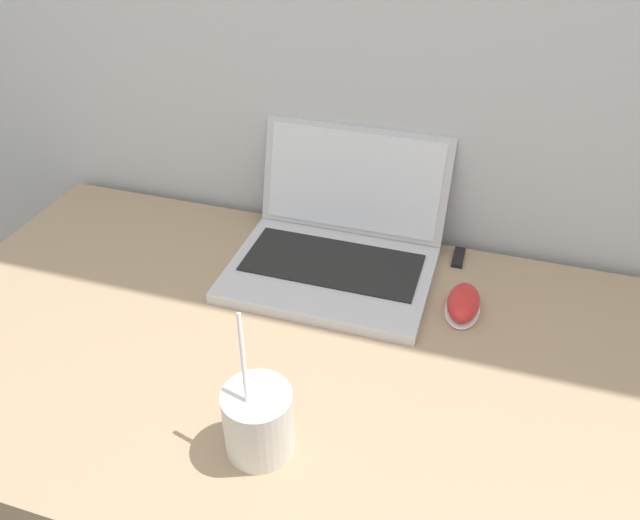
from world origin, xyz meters
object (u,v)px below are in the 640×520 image
laptop (337,243)px  usb_stick (459,257)px  computer_mouse (463,303)px  drink_cup (258,420)px

laptop → usb_stick: size_ratio=5.96×
computer_mouse → usb_stick: size_ratio=1.73×
computer_mouse → usb_stick: 0.15m
usb_stick → computer_mouse: bearing=-80.4°
drink_cup → computer_mouse: drink_cup is taller
laptop → computer_mouse: size_ratio=3.44×
drink_cup → usb_stick: drink_cup is taller
laptop → computer_mouse: 0.25m
computer_mouse → usb_stick: computer_mouse is taller
drink_cup → usb_stick: bearing=69.0°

